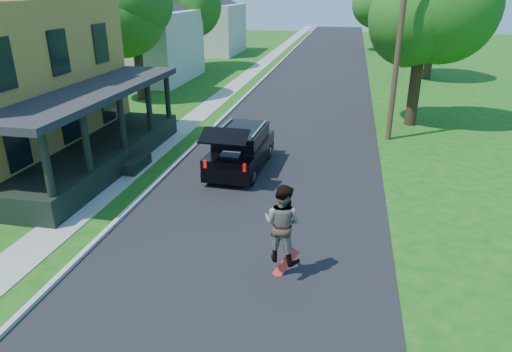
% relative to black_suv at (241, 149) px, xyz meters
% --- Properties ---
extents(ground, '(140.00, 140.00, 0.00)m').
position_rel_black_suv_xyz_m(ground, '(1.40, -6.87, -0.82)').
color(ground, '#104D0F').
rests_on(ground, ground).
extents(street, '(8.00, 120.00, 0.02)m').
position_rel_black_suv_xyz_m(street, '(1.40, 13.13, -0.82)').
color(street, black).
rests_on(street, ground).
extents(curb, '(0.15, 120.00, 0.12)m').
position_rel_black_suv_xyz_m(curb, '(-2.65, 13.13, -0.82)').
color(curb, '#A9A9A4').
rests_on(curb, ground).
extents(sidewalk, '(1.30, 120.00, 0.03)m').
position_rel_black_suv_xyz_m(sidewalk, '(-4.20, 13.13, -0.82)').
color(sidewalk, '#9A9B93').
rests_on(sidewalk, ground).
extents(front_walk, '(6.50, 1.20, 0.03)m').
position_rel_black_suv_xyz_m(front_walk, '(-8.10, -0.87, -0.82)').
color(front_walk, '#9A9B93').
rests_on(front_walk, ground).
extents(neighbor_house_mid, '(12.78, 12.78, 8.30)m').
position_rel_black_suv_xyz_m(neighbor_house_mid, '(-12.10, 17.13, 3.37)').
color(neighbor_house_mid, beige).
rests_on(neighbor_house_mid, ground).
extents(neighbor_house_far, '(12.78, 12.78, 8.30)m').
position_rel_black_suv_xyz_m(neighbor_house_far, '(-12.10, 33.13, 3.37)').
color(neighbor_house_far, beige).
rests_on(neighbor_house_far, ground).
extents(black_suv, '(1.92, 4.66, 2.14)m').
position_rel_black_suv_xyz_m(black_suv, '(0.00, 0.00, 0.00)').
color(black_suv, black).
rests_on(black_suv, ground).
extents(skateboarder, '(1.15, 1.02, 1.97)m').
position_rel_black_suv_xyz_m(skateboarder, '(2.61, -6.76, 0.61)').
color(skateboarder, black).
rests_on(skateboarder, ground).
extents(skateboard, '(0.64, 0.47, 0.71)m').
position_rel_black_suv_xyz_m(skateboard, '(2.71, -6.68, -0.55)').
color(skateboard, red).
rests_on(skateboard, ground).
extents(tree_left_mid, '(6.22, 5.93, 8.26)m').
position_rel_black_suv_xyz_m(tree_left_mid, '(-8.99, 10.52, 4.69)').
color(tree_left_mid, black).
rests_on(tree_left_mid, ground).
extents(tree_right_near, '(6.18, 6.43, 8.05)m').
position_rel_black_suv_xyz_m(tree_right_near, '(7.15, 7.96, 4.59)').
color(tree_right_near, black).
rests_on(tree_right_near, ground).
extents(utility_pole_near, '(1.50, 0.57, 9.56)m').
position_rel_black_suv_xyz_m(utility_pole_near, '(5.90, 5.12, 4.10)').
color(utility_pole_near, '#3E2E1C').
rests_on(utility_pole_near, ground).
extents(utility_pole_far, '(1.44, 0.33, 7.40)m').
position_rel_black_suv_xyz_m(utility_pole_far, '(8.40, 26.97, 3.00)').
color(utility_pole_far, '#3E2E1C').
rests_on(utility_pole_far, ground).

